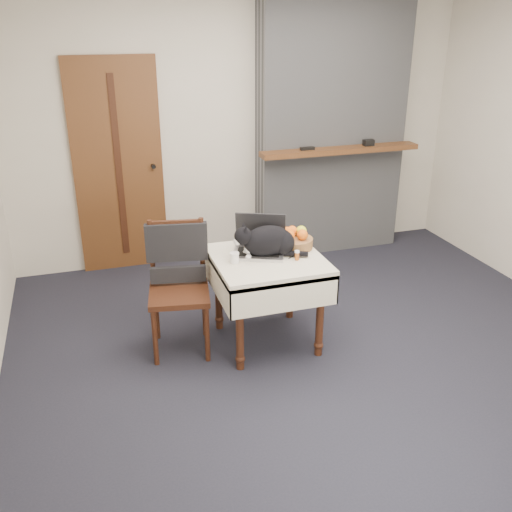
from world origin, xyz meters
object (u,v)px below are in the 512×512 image
Objects in this scene: door at (118,168)px; fruit_basket at (294,240)px; chair at (178,268)px; cat at (269,241)px; cream_jar at (234,258)px; side_table at (267,271)px; pill_bottle at (297,255)px; laptop at (259,243)px.

fruit_basket is at bearing -55.97° from door.
cat is at bearing -3.40° from chair.
cream_jar is (0.62, -1.80, -0.26)m from door.
fruit_basket is (0.25, 0.11, 0.18)m from side_table.
pill_bottle is 0.07× the size of chair.
pill_bottle is at bearing -11.50° from cream_jar.
side_table is 0.33m from fruit_basket.
pill_bottle is at bearing -36.37° from cat.
laptop reaches higher than cat.
door is 3.78× the size of cat.
laptop reaches higher than pill_bottle.
laptop is 0.48× the size of chair.
laptop is at bearing 30.96° from cream_jar.
pill_bottle is 0.26× the size of fruit_basket.
laptop is 0.31m from pill_bottle.
side_table is 0.30m from cream_jar.
fruit_basket is at bearing 5.67° from chair.
laptop is 6.57× the size of pill_bottle.
door reaches higher than pill_bottle.
fruit_basket reaches higher than cream_jar.
fruit_basket is (0.51, 0.14, 0.02)m from cream_jar.
fruit_basket is at bearing 24.13° from side_table.
door is 2.07× the size of chair.
laptop is at bearing -63.01° from door.
cat is 0.29m from cream_jar.
cat reaches higher than cream_jar.
pill_bottle is at bearing -23.78° from laptop.
side_table is at bearing 148.39° from pill_bottle.
side_table is at bearing 5.38° from cream_jar.
fruit_basket is at bearing 15.10° from cream_jar.
door is at bearing 116.18° from side_table.
laptop reaches higher than side_table.
fruit_basket is (1.12, -1.67, -0.24)m from door.
side_table is 0.22m from laptop.
cat is 0.69m from chair.
door reaches higher than cat.
fruit_basket is at bearing 23.64° from cat.
pill_bottle is (0.21, -0.23, -0.03)m from laptop.
cream_jar is (-0.27, -0.05, -0.07)m from cat.
cat reaches higher than fruit_basket.
door is at bearing 108.98° from cream_jar.
cream_jar is at bearing -166.45° from cat.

